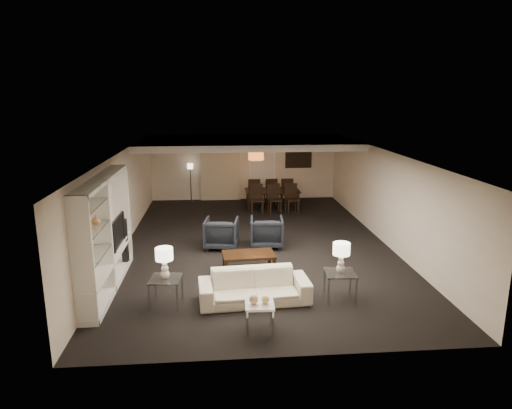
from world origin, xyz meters
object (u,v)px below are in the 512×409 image
at_px(side_table_right, 340,285).
at_px(dining_table, 272,199).
at_px(armchair_right, 267,232).
at_px(chair_nl, 257,199).
at_px(coffee_table, 249,262).
at_px(chair_nm, 275,199).
at_px(table_lamp_left, 165,263).
at_px(pendant_light, 256,156).
at_px(vase_blue, 90,256).
at_px(marble_table, 260,317).
at_px(television, 113,231).
at_px(floor_lamp, 191,183).
at_px(sofa, 254,287).
at_px(floor_speaker, 125,243).
at_px(armchair_left, 221,233).
at_px(vase_amber, 96,220).
at_px(chair_nr, 292,199).
at_px(table_lamp_right, 341,258).
at_px(side_table_left, 166,292).
at_px(chair_fm, 270,191).
at_px(chair_fl, 254,191).
at_px(chair_fr, 286,191).

relative_size(side_table_right, dining_table, 0.31).
relative_size(armchair_right, chair_nl, 0.88).
relative_size(coffee_table, chair_nm, 1.18).
distance_m(side_table_right, table_lamp_left, 3.45).
bearing_deg(pendant_light, vase_blue, -116.34).
xyz_separation_m(coffee_table, marble_table, (0.00, -2.70, 0.03)).
bearing_deg(television, floor_lamp, -9.89).
distance_m(sofa, vase_blue, 3.10).
height_order(floor_speaker, floor_lamp, floor_lamp).
height_order(coffee_table, floor_lamp, floor_lamp).
height_order(marble_table, floor_lamp, floor_lamp).
bearing_deg(armchair_left, coffee_table, 117.23).
bearing_deg(vase_amber, chair_nr, 53.18).
relative_size(pendant_light, chair_nl, 0.52).
bearing_deg(table_lamp_right, chair_nl, 98.95).
distance_m(television, chair_nr, 7.13).
xyz_separation_m(vase_amber, floor_lamp, (1.30, 8.44, -0.93)).
xyz_separation_m(side_table_right, floor_speaker, (-4.57, 2.14, 0.30)).
distance_m(sofa, chair_nm, 6.83).
distance_m(sofa, chair_nl, 6.75).
xyz_separation_m(marble_table, television, (-2.95, 2.56, 0.82)).
xyz_separation_m(side_table_left, chair_nm, (2.94, 6.72, 0.22)).
height_order(chair_nm, chair_fm, same).
distance_m(chair_nl, floor_lamp, 3.08).
bearing_deg(dining_table, sofa, -99.58).
bearing_deg(armchair_left, table_lamp_right, 132.67).
distance_m(armchair_left, floor_lamp, 5.54).
bearing_deg(vase_amber, chair_fl, 64.94).
relative_size(side_table_left, television, 0.54).
bearing_deg(chair_nr, armchair_right, -116.91).
relative_size(side_table_left, table_lamp_right, 0.97).
distance_m(table_lamp_left, table_lamp_right, 3.40).
distance_m(sofa, armchair_right, 3.36).
bearing_deg(marble_table, chair_fr, 78.58).
distance_m(chair_fm, floor_lamp, 3.01).
relative_size(armchair_left, chair_nm, 0.88).
relative_size(chair_nm, chair_nr, 1.00).
relative_size(chair_fl, floor_lamp, 0.68).
bearing_deg(chair_nr, floor_lamp, 143.41).
height_order(armchair_left, chair_nl, chair_nl).
bearing_deg(floor_lamp, chair_nr, -29.64).
bearing_deg(chair_fr, armchair_left, 64.03).
bearing_deg(floor_speaker, sofa, -22.72).
bearing_deg(marble_table, vase_amber, 155.06).
relative_size(marble_table, television, 0.45).
relative_size(marble_table, chair_nm, 0.49).
bearing_deg(table_lamp_right, chair_nr, 88.79).
xyz_separation_m(coffee_table, floor_speaker, (-2.87, 0.54, 0.37)).
bearing_deg(chair_nm, side_table_left, -119.34).
distance_m(marble_table, dining_table, 8.56).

